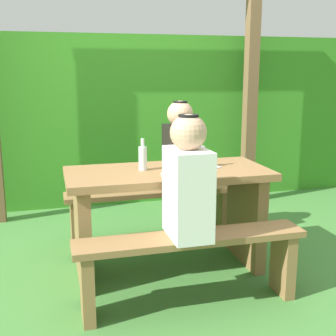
{
  "coord_description": "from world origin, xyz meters",
  "views": [
    {
      "loc": [
        -0.78,
        -2.91,
        1.42
      ],
      "look_at": [
        0.0,
        0.0,
        0.75
      ],
      "focal_mm": 47.7,
      "sensor_mm": 36.0,
      "label": 1
    }
  ],
  "objects_px": {
    "picnic_table": "(168,203)",
    "drinking_glass": "(179,161)",
    "cell_phone": "(212,166)",
    "bench_far": "(151,205)",
    "person_black_coat": "(180,149)",
    "person_white_shirt": "(188,181)",
    "bottle_right": "(143,158)",
    "bench_near": "(191,256)",
    "bottle_left": "(200,155)"
  },
  "relations": [
    {
      "from": "picnic_table",
      "to": "drinking_glass",
      "type": "xyz_separation_m",
      "value": [
        0.1,
        0.07,
        0.28
      ]
    },
    {
      "from": "bottle_left",
      "to": "cell_phone",
      "type": "height_order",
      "value": "bottle_left"
    },
    {
      "from": "bench_near",
      "to": "bottle_right",
      "type": "relative_size",
      "value": 6.32
    },
    {
      "from": "bench_near",
      "to": "person_white_shirt",
      "type": "distance_m",
      "value": 0.46
    },
    {
      "from": "bench_near",
      "to": "bottle_right",
      "type": "bearing_deg",
      "value": 106.43
    },
    {
      "from": "bench_far",
      "to": "bottle_left",
      "type": "xyz_separation_m",
      "value": [
        0.24,
        -0.51,
        0.5
      ]
    },
    {
      "from": "person_black_coat",
      "to": "bottle_right",
      "type": "xyz_separation_m",
      "value": [
        -0.41,
        -0.49,
        0.04
      ]
    },
    {
      "from": "picnic_table",
      "to": "bench_far",
      "type": "distance_m",
      "value": 0.56
    },
    {
      "from": "bench_far",
      "to": "person_black_coat",
      "type": "height_order",
      "value": "person_black_coat"
    },
    {
      "from": "person_black_coat",
      "to": "bench_far",
      "type": "bearing_deg",
      "value": 179.22
    },
    {
      "from": "drinking_glass",
      "to": "bottle_right",
      "type": "height_order",
      "value": "bottle_right"
    },
    {
      "from": "person_white_shirt",
      "to": "bottle_right",
      "type": "bearing_deg",
      "value": 104.25
    },
    {
      "from": "bench_near",
      "to": "person_white_shirt",
      "type": "xyz_separation_m",
      "value": [
        -0.02,
        0.0,
        0.46
      ]
    },
    {
      "from": "bottle_left",
      "to": "bottle_right",
      "type": "xyz_separation_m",
      "value": [
        -0.41,
        0.02,
        0.0
      ]
    },
    {
      "from": "bench_far",
      "to": "bottle_left",
      "type": "height_order",
      "value": "bottle_left"
    },
    {
      "from": "drinking_glass",
      "to": "cell_phone",
      "type": "bearing_deg",
      "value": -14.72
    },
    {
      "from": "bottle_right",
      "to": "drinking_glass",
      "type": "bearing_deg",
      "value": 7.02
    },
    {
      "from": "picnic_table",
      "to": "cell_phone",
      "type": "height_order",
      "value": "cell_phone"
    },
    {
      "from": "drinking_glass",
      "to": "cell_phone",
      "type": "xyz_separation_m",
      "value": [
        0.23,
        -0.06,
        -0.04
      ]
    },
    {
      "from": "cell_phone",
      "to": "bench_far",
      "type": "bearing_deg",
      "value": 107.78
    },
    {
      "from": "bench_near",
      "to": "cell_phone",
      "type": "xyz_separation_m",
      "value": [
        0.33,
        0.55,
        0.42
      ]
    },
    {
      "from": "bench_near",
      "to": "drinking_glass",
      "type": "bearing_deg",
      "value": 80.46
    },
    {
      "from": "drinking_glass",
      "to": "bottle_right",
      "type": "xyz_separation_m",
      "value": [
        -0.27,
        -0.03,
        0.04
      ]
    },
    {
      "from": "bench_far",
      "to": "person_black_coat",
      "type": "distance_m",
      "value": 0.52
    },
    {
      "from": "person_white_shirt",
      "to": "bottle_left",
      "type": "xyz_separation_m",
      "value": [
        0.27,
        0.55,
        0.04
      ]
    },
    {
      "from": "person_white_shirt",
      "to": "picnic_table",
      "type": "bearing_deg",
      "value": 87.38
    },
    {
      "from": "bench_far",
      "to": "bottle_right",
      "type": "relative_size",
      "value": 6.32
    },
    {
      "from": "person_white_shirt",
      "to": "cell_phone",
      "type": "height_order",
      "value": "person_white_shirt"
    },
    {
      "from": "drinking_glass",
      "to": "bottle_left",
      "type": "xyz_separation_m",
      "value": [
        0.14,
        -0.05,
        0.04
      ]
    },
    {
      "from": "drinking_glass",
      "to": "bottle_left",
      "type": "bearing_deg",
      "value": -20.54
    },
    {
      "from": "bottle_right",
      "to": "person_white_shirt",
      "type": "bearing_deg",
      "value": -75.75
    },
    {
      "from": "bench_far",
      "to": "person_white_shirt",
      "type": "relative_size",
      "value": 1.95
    },
    {
      "from": "bench_near",
      "to": "bench_far",
      "type": "distance_m",
      "value": 1.07
    },
    {
      "from": "bench_far",
      "to": "cell_phone",
      "type": "xyz_separation_m",
      "value": [
        0.33,
        -0.52,
        0.42
      ]
    },
    {
      "from": "bottle_right",
      "to": "cell_phone",
      "type": "bearing_deg",
      "value": -3.04
    },
    {
      "from": "bench_far",
      "to": "drinking_glass",
      "type": "bearing_deg",
      "value": -77.55
    },
    {
      "from": "picnic_table",
      "to": "person_black_coat",
      "type": "xyz_separation_m",
      "value": [
        0.24,
        0.53,
        0.29
      ]
    },
    {
      "from": "bench_far",
      "to": "person_white_shirt",
      "type": "bearing_deg",
      "value": -91.31
    },
    {
      "from": "bottle_right",
      "to": "cell_phone",
      "type": "xyz_separation_m",
      "value": [
        0.5,
        -0.03,
        -0.08
      ]
    },
    {
      "from": "person_white_shirt",
      "to": "bottle_right",
      "type": "height_order",
      "value": "person_white_shirt"
    },
    {
      "from": "picnic_table",
      "to": "person_white_shirt",
      "type": "xyz_separation_m",
      "value": [
        -0.02,
        -0.53,
        0.29
      ]
    },
    {
      "from": "person_white_shirt",
      "to": "bench_near",
      "type": "bearing_deg",
      "value": -7.77
    },
    {
      "from": "bench_far",
      "to": "cell_phone",
      "type": "bearing_deg",
      "value": -57.7
    },
    {
      "from": "bench_near",
      "to": "picnic_table",
      "type": "bearing_deg",
      "value": 90.0
    },
    {
      "from": "bench_far",
      "to": "cell_phone",
      "type": "height_order",
      "value": "cell_phone"
    },
    {
      "from": "picnic_table",
      "to": "bench_near",
      "type": "distance_m",
      "value": 0.56
    },
    {
      "from": "bench_near",
      "to": "person_black_coat",
      "type": "bearing_deg",
      "value": 77.11
    },
    {
      "from": "picnic_table",
      "to": "bench_far",
      "type": "height_order",
      "value": "picnic_table"
    },
    {
      "from": "picnic_table",
      "to": "drinking_glass",
      "type": "distance_m",
      "value": 0.31
    },
    {
      "from": "bench_far",
      "to": "drinking_glass",
      "type": "distance_m",
      "value": 0.66
    }
  ]
}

